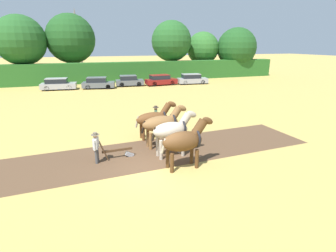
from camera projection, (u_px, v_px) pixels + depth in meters
ground_plane at (154, 169)px, 12.48m from camera, size 240.00×240.00×0.00m
plowed_furrow_strip at (99, 161)px, 13.39m from camera, size 24.33×5.21×0.01m
hedgerow at (98, 73)px, 39.88m from camera, size 61.65×1.91×2.99m
tree_center_left at (20, 40)px, 37.26m from camera, size 7.04×7.04×9.70m
tree_center at (71, 39)px, 40.53m from camera, size 7.46×7.46×10.19m
tree_center_right at (171, 41)px, 44.44m from camera, size 6.76×6.76×9.51m
tree_right at (203, 48)px, 48.09m from camera, size 5.85×5.85×7.85m
tree_far_right at (237, 48)px, 47.90m from camera, size 7.13×7.13×8.58m
church_spire at (77, 36)px, 71.44m from camera, size 2.31×2.31×15.00m
draft_horse_lead_left at (185, 141)px, 12.29m from camera, size 2.73×1.09×2.50m
draft_horse_lead_right at (172, 130)px, 13.61m from camera, size 2.60×1.01×2.45m
draft_horse_trail_left at (162, 123)px, 14.96m from camera, size 2.83×1.04×2.44m
draft_horse_trail_right at (154, 119)px, 16.33m from camera, size 2.79×0.98×2.35m
plow at (120, 152)px, 13.68m from camera, size 1.79×0.48×1.13m
farmer_at_plow at (96, 146)px, 12.92m from camera, size 0.40×0.60×1.59m
farmer_beside_team at (156, 116)px, 17.94m from camera, size 0.43×0.64×1.70m
parked_car_far_left at (58, 84)px, 33.80m from camera, size 4.48×2.19×1.50m
parked_car_left at (98, 83)px, 34.81m from camera, size 4.41×2.54×1.49m
parked_car_center_left at (129, 81)px, 36.82m from camera, size 3.95×2.07×1.50m
parked_car_center at (161, 80)px, 37.65m from camera, size 4.56×2.18×1.48m
parked_car_center_right at (192, 79)px, 38.76m from camera, size 4.53×2.23×1.48m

